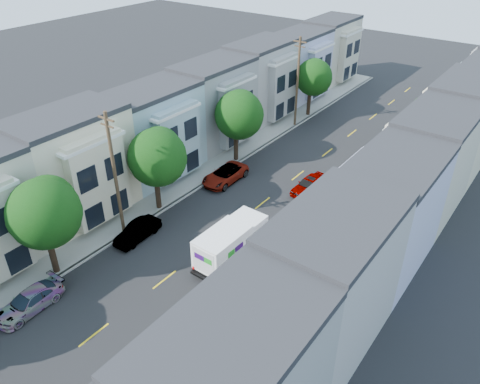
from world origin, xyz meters
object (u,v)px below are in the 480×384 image
(tree_c, at_px, (156,157))
(tree_d, at_px, (238,115))
(tree_b, at_px, (44,213))
(utility_pole_near, at_px, (115,176))
(tree_far_r, at_px, (422,112))
(parked_left_c, at_px, (138,232))
(parked_right_d, at_px, (384,149))
(fedex_truck, at_px, (231,242))
(parked_right_b, at_px, (193,329))
(parked_left_b, at_px, (30,301))
(parked_left_d, at_px, (225,175))
(lead_sedan, at_px, (310,185))
(parked_right_c, at_px, (353,178))
(utility_pole_far, at_px, (297,83))
(tree_e, at_px, (313,77))
(parked_right_a, at_px, (144,375))

(tree_c, bearing_deg, tree_d, 90.00)
(tree_b, bearing_deg, utility_pole_near, 89.98)
(tree_d, relative_size, tree_far_r, 1.33)
(tree_far_r, bearing_deg, utility_pole_near, -114.76)
(tree_b, relative_size, parked_left_c, 1.89)
(parked_left_c, relative_size, parked_right_d, 0.78)
(fedex_truck, bearing_deg, parked_right_d, 84.57)
(parked_left_c, xyz_separation_m, parked_right_b, (9.80, -4.74, 0.05))
(utility_pole_near, xyz_separation_m, parked_left_b, (1.40, -8.96, -4.51))
(parked_left_b, height_order, parked_left_c, parked_left_c)
(parked_right_d, bearing_deg, parked_right_b, -95.45)
(tree_far_r, distance_m, parked_left_d, 21.41)
(tree_far_r, distance_m, lead_sedan, 15.60)
(tree_d, distance_m, parked_left_c, 15.49)
(tree_b, relative_size, utility_pole_near, 0.75)
(tree_c, xyz_separation_m, parked_right_c, (11.20, 13.26, -4.24))
(tree_d, bearing_deg, utility_pole_near, -89.99)
(utility_pole_far, relative_size, parked_left_c, 2.53)
(tree_c, bearing_deg, utility_pole_far, 90.00)
(utility_pole_near, relative_size, lead_sedan, 2.23)
(tree_c, height_order, tree_d, tree_d)
(tree_far_r, bearing_deg, fedex_truck, -99.79)
(tree_e, xyz_separation_m, parked_right_d, (11.20, -4.75, -4.10))
(lead_sedan, xyz_separation_m, parked_right_b, (2.61, -18.61, -0.02))
(tree_c, xyz_separation_m, tree_d, (-0.00, 10.85, 0.01))
(tree_b, relative_size, tree_c, 1.02)
(parked_left_c, bearing_deg, parked_left_b, -92.65)
(tree_c, bearing_deg, parked_right_d, 61.63)
(parked_left_c, xyz_separation_m, parked_left_d, (0.00, 10.86, 0.03))
(parked_left_b, xyz_separation_m, parked_left_d, (0.00, 20.01, 0.04))
(tree_e, bearing_deg, tree_far_r, -4.51)
(tree_d, xyz_separation_m, fedex_truck, (8.67, -12.61, -3.35))
(utility_pole_near, distance_m, parked_right_b, 12.88)
(tree_c, bearing_deg, parked_right_c, 49.82)
(tree_b, height_order, tree_d, tree_b)
(parked_right_a, relative_size, parked_right_c, 1.05)
(utility_pole_far, bearing_deg, tree_d, -90.01)
(tree_b, height_order, tree_e, tree_b)
(tree_b, bearing_deg, tree_d, 90.00)
(tree_c, distance_m, parked_right_a, 17.43)
(lead_sedan, distance_m, parked_left_d, 7.80)
(utility_pole_near, bearing_deg, parked_left_b, -81.12)
(utility_pole_near, distance_m, parked_left_c, 4.71)
(tree_c, relative_size, fedex_truck, 1.23)
(utility_pole_far, xyz_separation_m, parked_right_b, (11.20, -30.55, -4.44))
(tree_far_r, distance_m, parked_left_c, 30.95)
(lead_sedan, xyz_separation_m, parked_right_a, (2.61, -22.58, 0.01))
(utility_pole_far, bearing_deg, parked_left_c, -86.90)
(tree_b, xyz_separation_m, parked_left_d, (1.40, 16.94, -4.42))
(parked_right_d, bearing_deg, tree_b, -115.44)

